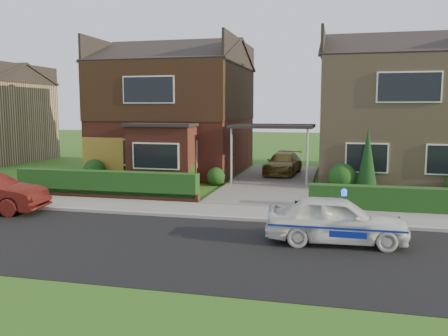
% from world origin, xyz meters
% --- Properties ---
extents(ground, '(120.00, 120.00, 0.00)m').
position_xyz_m(ground, '(0.00, 0.00, 0.00)').
color(ground, '#285316').
rests_on(ground, ground).
extents(road, '(60.00, 6.00, 0.02)m').
position_xyz_m(road, '(0.00, 0.00, 0.00)').
color(road, black).
rests_on(road, ground).
extents(kerb, '(60.00, 0.16, 0.12)m').
position_xyz_m(kerb, '(0.00, 3.05, 0.06)').
color(kerb, '#9E9993').
rests_on(kerb, ground).
extents(sidewalk, '(60.00, 2.00, 0.10)m').
position_xyz_m(sidewalk, '(0.00, 4.10, 0.05)').
color(sidewalk, slate).
rests_on(sidewalk, ground).
extents(driveway, '(3.80, 12.00, 0.12)m').
position_xyz_m(driveway, '(0.00, 11.00, 0.06)').
color(driveway, '#666059').
rests_on(driveway, ground).
extents(house_left, '(7.50, 9.53, 7.25)m').
position_xyz_m(house_left, '(-5.78, 13.90, 3.81)').
color(house_left, maroon).
rests_on(house_left, ground).
extents(house_right, '(7.50, 8.06, 7.25)m').
position_xyz_m(house_right, '(5.80, 13.99, 3.66)').
color(house_right, '#8F7457').
rests_on(house_right, ground).
extents(carport_link, '(3.80, 3.00, 2.77)m').
position_xyz_m(carport_link, '(0.00, 10.95, 2.66)').
color(carport_link, black).
rests_on(carport_link, ground).
extents(garage_door, '(2.20, 0.10, 2.10)m').
position_xyz_m(garage_door, '(-8.25, 9.96, 1.05)').
color(garage_door, olive).
rests_on(garage_door, ground).
extents(dwarf_wall, '(7.70, 0.25, 0.36)m').
position_xyz_m(dwarf_wall, '(-5.80, 5.30, 0.18)').
color(dwarf_wall, maroon).
rests_on(dwarf_wall, ground).
extents(hedge_left, '(7.50, 0.55, 0.90)m').
position_xyz_m(hedge_left, '(-5.80, 5.45, 0.00)').
color(hedge_left, '#113714').
rests_on(hedge_left, ground).
extents(hedge_right, '(7.50, 0.55, 0.80)m').
position_xyz_m(hedge_right, '(5.80, 5.35, 0.00)').
color(hedge_right, '#113714').
rests_on(hedge_right, ground).
extents(shrub_left_far, '(1.08, 1.08, 1.08)m').
position_xyz_m(shrub_left_far, '(-8.50, 9.50, 0.54)').
color(shrub_left_far, '#113714').
rests_on(shrub_left_far, ground).
extents(shrub_left_mid, '(1.32, 1.32, 1.32)m').
position_xyz_m(shrub_left_mid, '(-4.00, 9.30, 0.66)').
color(shrub_left_mid, '#113714').
rests_on(shrub_left_mid, ground).
extents(shrub_left_near, '(0.84, 0.84, 0.84)m').
position_xyz_m(shrub_left_near, '(-2.40, 9.60, 0.42)').
color(shrub_left_near, '#113714').
rests_on(shrub_left_near, ground).
extents(shrub_right_near, '(1.20, 1.20, 1.20)m').
position_xyz_m(shrub_right_near, '(3.20, 9.40, 0.60)').
color(shrub_right_near, '#113714').
rests_on(shrub_right_near, ground).
extents(conifer_a, '(0.90, 0.90, 2.60)m').
position_xyz_m(conifer_a, '(4.20, 9.20, 1.30)').
color(conifer_a, black).
rests_on(conifer_a, ground).
extents(police_car, '(3.35, 3.73, 1.41)m').
position_xyz_m(police_car, '(3.00, 1.20, 0.62)').
color(police_car, silver).
rests_on(police_car, ground).
extents(driveway_car, '(1.87, 3.91, 1.10)m').
position_xyz_m(driveway_car, '(0.24, 13.37, 0.67)').
color(driveway_car, olive).
rests_on(driveway_car, driveway).
extents(potted_plant_a, '(0.37, 0.26, 0.68)m').
position_xyz_m(potted_plant_a, '(-3.86, 7.18, 0.34)').
color(potted_plant_a, gray).
rests_on(potted_plant_a, ground).
extents(potted_plant_b, '(0.60, 0.58, 0.86)m').
position_xyz_m(potted_plant_b, '(-2.50, 6.00, 0.43)').
color(potted_plant_b, gray).
rests_on(potted_plant_b, ground).
extents(potted_plant_c, '(0.50, 0.50, 0.66)m').
position_xyz_m(potted_plant_c, '(-2.50, 6.00, 0.33)').
color(potted_plant_c, gray).
rests_on(potted_plant_c, ground).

